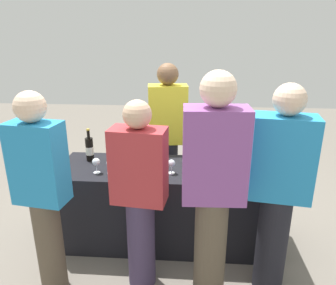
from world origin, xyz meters
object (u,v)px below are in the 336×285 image
object	(u,v)px
wine_bottle_4	(189,153)
wine_glass_0	(96,163)
wine_bottle_5	(200,150)
wine_bottle_3	(155,154)
guest_1	(140,193)
wine_bottle_6	(234,155)
wine_glass_3	(171,164)
wine_glass_1	(110,164)
guest_0	(42,191)
guest_2	(213,188)
wine_bottle_7	(253,155)
wine_bottle_2	(132,149)
server_pouring	(168,135)
wine_glass_2	(129,164)
ice_bucket	(246,164)
wine_bottle_0	(90,149)
menu_board	(225,171)
guest_3	(279,188)
wine_bottle_1	(113,151)

from	to	relation	value
wine_bottle_4	wine_glass_0	bearing A→B (deg)	-162.93
wine_bottle_5	wine_glass_0	distance (m)	0.99
wine_bottle_3	guest_1	xyz separation A→B (m)	(-0.04, -0.66, -0.06)
wine_bottle_6	wine_glass_3	distance (m)	0.60
wine_glass_1	guest_0	world-z (taller)	guest_0
wine_glass_0	guest_2	size ratio (longest dim) A/B	0.08
wine_bottle_7	wine_glass_0	world-z (taller)	wine_bottle_7
wine_bottle_2	wine_glass_1	size ratio (longest dim) A/B	2.33
wine_glass_3	server_pouring	distance (m)	0.70
guest_1	wine_glass_2	bearing A→B (deg)	117.18
wine_bottle_3	wine_bottle_6	distance (m)	0.74
ice_bucket	wine_bottle_6	bearing A→B (deg)	116.64
wine_bottle_0	menu_board	bearing A→B (deg)	26.04
server_pouring	guest_1	world-z (taller)	server_pouring
wine_bottle_4	guest_3	distance (m)	0.94
guest_1	wine_bottle_4	bearing A→B (deg)	69.27
ice_bucket	guest_0	distance (m)	1.69
wine_glass_2	menu_board	xyz separation A→B (m)	(0.96, 0.98, -0.48)
wine_glass_0	guest_1	xyz separation A→B (m)	(0.46, -0.44, -0.05)
wine_bottle_3	guest_0	bearing A→B (deg)	-133.44
wine_bottle_4	wine_glass_2	world-z (taller)	wine_bottle_4
wine_bottle_1	menu_board	bearing A→B (deg)	32.44
wine_glass_0	menu_board	size ratio (longest dim) A/B	0.18
server_pouring	guest_1	xyz separation A→B (m)	(-0.13, -1.18, -0.08)
guest_3	wine_glass_2	bearing A→B (deg)	169.77
wine_bottle_5	wine_glass_2	bearing A→B (deg)	-151.49
wine_glass_0	guest_3	size ratio (longest dim) A/B	0.08
wine_glass_2	guest_1	size ratio (longest dim) A/B	0.09
wine_bottle_1	wine_bottle_0	bearing A→B (deg)	167.65
wine_bottle_0	server_pouring	xyz separation A→B (m)	(0.73, 0.45, 0.01)
guest_2	server_pouring	bearing A→B (deg)	105.60
wine_glass_3	ice_bucket	xyz separation A→B (m)	(0.66, 0.02, 0.01)
guest_0	menu_board	xyz separation A→B (m)	(1.50, 1.53, -0.48)
wine_bottle_3	server_pouring	bearing A→B (deg)	80.50
wine_bottle_4	wine_glass_0	size ratio (longest dim) A/B	2.39
wine_bottle_1	guest_1	xyz separation A→B (m)	(0.36, -0.67, -0.07)
wine_bottle_3	wine_bottle_7	xyz separation A→B (m)	(0.92, 0.02, 0.00)
wine_bottle_2	wine_bottle_7	distance (m)	1.15
guest_1	wine_bottle_5	bearing A→B (deg)	65.59
wine_bottle_0	wine_bottle_7	world-z (taller)	wine_bottle_0
wine_bottle_2	server_pouring	xyz separation A→B (m)	(0.32, 0.41, 0.02)
guest_2	wine_glass_2	bearing A→B (deg)	139.17
wine_bottle_6	wine_bottle_7	size ratio (longest dim) A/B	1.02
wine_bottle_3	wine_glass_3	world-z (taller)	wine_bottle_3
server_pouring	wine_bottle_3	bearing A→B (deg)	73.15
wine_bottle_1	guest_3	world-z (taller)	guest_3
wine_bottle_2	wine_glass_0	xyz separation A→B (m)	(-0.27, -0.33, -0.01)
wine_bottle_5	guest_2	bearing A→B (deg)	-85.72
wine_bottle_3	wine_glass_1	distance (m)	0.43
guest_3	guest_0	bearing A→B (deg)	-166.50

